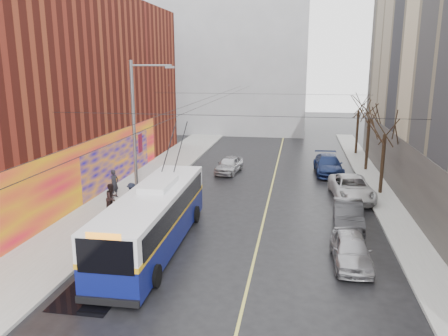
# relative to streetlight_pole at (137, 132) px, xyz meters

# --- Properties ---
(ground) EXTENTS (140.00, 140.00, 0.00)m
(ground) POSITION_rel_streetlight_pole_xyz_m (6.14, -10.00, -4.85)
(ground) COLOR black
(ground) RESTS_ON ground
(sidewalk_left) EXTENTS (4.00, 60.00, 0.15)m
(sidewalk_left) POSITION_rel_streetlight_pole_xyz_m (-1.86, 2.00, -4.77)
(sidewalk_left) COLOR gray
(sidewalk_left) RESTS_ON ground
(sidewalk_right) EXTENTS (2.00, 60.00, 0.15)m
(sidewalk_right) POSITION_rel_streetlight_pole_xyz_m (15.14, 2.00, -4.77)
(sidewalk_right) COLOR gray
(sidewalk_right) RESTS_ON ground
(lane_line) EXTENTS (0.12, 50.00, 0.01)m
(lane_line) POSITION_rel_streetlight_pole_xyz_m (7.64, 4.00, -4.84)
(lane_line) COLOR #BFB74C
(lane_line) RESTS_ON ground
(building_left) EXTENTS (12.11, 36.00, 14.00)m
(building_left) POSITION_rel_streetlight_pole_xyz_m (-9.85, 3.99, 2.14)
(building_left) COLOR #5C1B12
(building_left) RESTS_ON ground
(building_far) EXTENTS (20.50, 12.10, 18.00)m
(building_far) POSITION_rel_streetlight_pole_xyz_m (0.14, 34.99, 4.17)
(building_far) COLOR gray
(building_far) RESTS_ON ground
(streetlight_pole) EXTENTS (2.65, 0.60, 9.00)m
(streetlight_pole) POSITION_rel_streetlight_pole_xyz_m (0.00, 0.00, 0.00)
(streetlight_pole) COLOR slate
(streetlight_pole) RESTS_ON ground
(catenary_wires) EXTENTS (18.00, 60.00, 0.22)m
(catenary_wires) POSITION_rel_streetlight_pole_xyz_m (3.60, 4.77, 1.40)
(catenary_wires) COLOR black
(tree_near) EXTENTS (3.20, 3.20, 6.40)m
(tree_near) POSITION_rel_streetlight_pole_xyz_m (15.14, 6.00, 0.13)
(tree_near) COLOR black
(tree_near) RESTS_ON ground
(tree_mid) EXTENTS (3.20, 3.20, 6.68)m
(tree_mid) POSITION_rel_streetlight_pole_xyz_m (15.14, 13.00, 0.41)
(tree_mid) COLOR black
(tree_mid) RESTS_ON ground
(tree_far) EXTENTS (3.20, 3.20, 6.57)m
(tree_far) POSITION_rel_streetlight_pole_xyz_m (15.14, 20.00, 0.30)
(tree_far) COLOR black
(tree_far) RESTS_ON ground
(puddle) EXTENTS (2.36, 2.77, 0.01)m
(puddle) POSITION_rel_streetlight_pole_xyz_m (1.69, -10.07, -4.84)
(puddle) COLOR black
(puddle) RESTS_ON ground
(pigeons_flying) EXTENTS (2.22, 2.88, 0.90)m
(pigeons_flying) POSITION_rel_streetlight_pole_xyz_m (2.94, 0.58, 2.35)
(pigeons_flying) COLOR slate
(trolleybus) EXTENTS (2.88, 11.64, 5.48)m
(trolleybus) POSITION_rel_streetlight_pole_xyz_m (2.70, -5.21, -3.32)
(trolleybus) COLOR #0B1256
(trolleybus) RESTS_ON ground
(parked_car_a) EXTENTS (1.74, 4.12, 1.39)m
(parked_car_a) POSITION_rel_streetlight_pole_xyz_m (11.94, -5.49, -4.15)
(parked_car_a) COLOR #98979C
(parked_car_a) RESTS_ON ground
(parked_car_b) EXTENTS (1.70, 4.40, 1.43)m
(parked_car_b) POSITION_rel_streetlight_pole_xyz_m (12.29, -0.78, -4.13)
(parked_car_b) COLOR #2B2B2D
(parked_car_b) RESTS_ON ground
(parked_car_c) EXTENTS (2.90, 5.58, 1.50)m
(parked_car_c) POSITION_rel_streetlight_pole_xyz_m (13.06, 4.74, -4.10)
(parked_car_c) COLOR silver
(parked_car_c) RESTS_ON ground
(parked_car_d) EXTENTS (2.39, 5.35, 1.52)m
(parked_car_d) POSITION_rel_streetlight_pole_xyz_m (11.94, 11.44, -4.09)
(parked_car_d) COLOR navy
(parked_car_d) RESTS_ON ground
(following_car) EXTENTS (2.19, 4.24, 1.38)m
(following_car) POSITION_rel_streetlight_pole_xyz_m (3.88, 10.41, -4.16)
(following_car) COLOR #A4A5A9
(following_car) RESTS_ON ground
(pedestrian_a) EXTENTS (0.64, 0.80, 1.89)m
(pedestrian_a) POSITION_rel_streetlight_pole_xyz_m (-2.39, 1.77, -3.75)
(pedestrian_a) COLOR black
(pedestrian_a) RESTS_ON sidewalk_left
(pedestrian_b) EXTENTS (0.90, 1.03, 1.79)m
(pedestrian_b) POSITION_rel_streetlight_pole_xyz_m (-1.31, -1.12, -3.80)
(pedestrian_b) COLOR black
(pedestrian_b) RESTS_ON sidewalk_left
(pedestrian_c) EXTENTS (1.16, 0.97, 1.56)m
(pedestrian_c) POSITION_rel_streetlight_pole_xyz_m (-0.52, 0.04, -3.92)
(pedestrian_c) COLOR black
(pedestrian_c) RESTS_ON sidewalk_left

